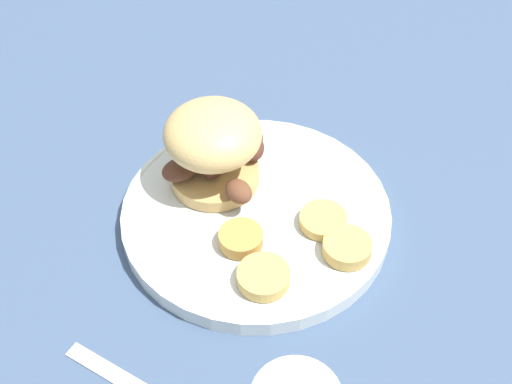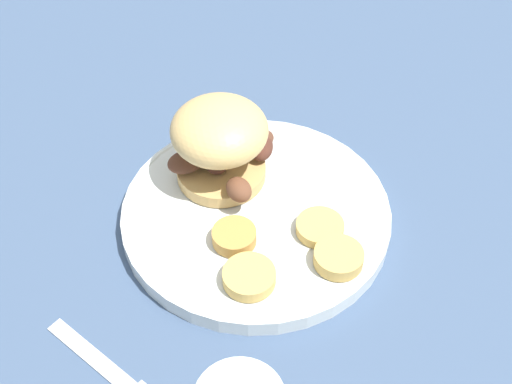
% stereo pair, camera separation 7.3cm
% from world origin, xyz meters
% --- Properties ---
extents(ground_plane, '(4.00, 4.00, 0.00)m').
position_xyz_m(ground_plane, '(0.00, 0.00, 0.00)').
color(ground_plane, '#3D5170').
extents(dinner_plate, '(0.28, 0.28, 0.02)m').
position_xyz_m(dinner_plate, '(0.00, 0.00, 0.01)').
color(dinner_plate, silver).
rests_on(dinner_plate, ground_plane).
extents(sandwich, '(0.12, 0.12, 0.09)m').
position_xyz_m(sandwich, '(0.01, -0.06, 0.07)').
color(sandwich, tan).
rests_on(sandwich, dinner_plate).
extents(potato_round_0, '(0.05, 0.05, 0.01)m').
position_xyz_m(potato_round_0, '(-0.03, 0.10, 0.03)').
color(potato_round_0, tan).
rests_on(potato_round_0, dinner_plate).
extents(potato_round_1, '(0.05, 0.05, 0.01)m').
position_xyz_m(potato_round_1, '(-0.04, 0.06, 0.03)').
color(potato_round_1, tan).
rests_on(potato_round_1, dinner_plate).
extents(potato_round_2, '(0.04, 0.04, 0.01)m').
position_xyz_m(potato_round_2, '(0.04, 0.03, 0.03)').
color(potato_round_2, '#BC8942').
rests_on(potato_round_2, dinner_plate).
extents(potato_round_3, '(0.05, 0.05, 0.01)m').
position_xyz_m(potato_round_3, '(0.05, 0.08, 0.03)').
color(potato_round_3, tan).
rests_on(potato_round_3, dinner_plate).
extents(fork, '(0.07, 0.16, 0.00)m').
position_xyz_m(fork, '(0.20, 0.09, 0.00)').
color(fork, silver).
rests_on(fork, ground_plane).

